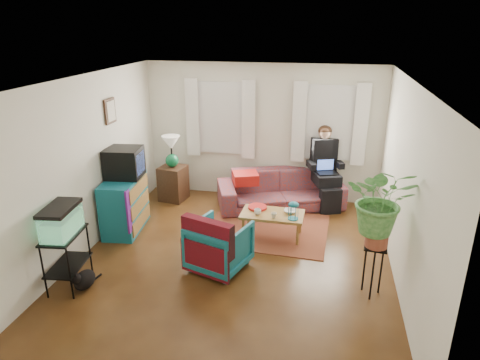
% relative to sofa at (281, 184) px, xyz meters
% --- Properties ---
extents(floor, '(4.50, 5.00, 0.01)m').
position_rel_sofa_xyz_m(floor, '(-0.44, -2.05, -0.45)').
color(floor, '#4F2B14').
rests_on(floor, ground).
extents(ceiling, '(4.50, 5.00, 0.01)m').
position_rel_sofa_xyz_m(ceiling, '(-0.44, -2.05, 2.15)').
color(ceiling, white).
rests_on(ceiling, wall_back).
extents(wall_back, '(4.50, 0.01, 2.60)m').
position_rel_sofa_xyz_m(wall_back, '(-0.44, 0.45, 0.85)').
color(wall_back, silver).
rests_on(wall_back, floor).
extents(wall_front, '(4.50, 0.01, 2.60)m').
position_rel_sofa_xyz_m(wall_front, '(-0.44, -4.55, 0.85)').
color(wall_front, silver).
rests_on(wall_front, floor).
extents(wall_left, '(0.01, 5.00, 2.60)m').
position_rel_sofa_xyz_m(wall_left, '(-2.69, -2.05, 0.85)').
color(wall_left, silver).
rests_on(wall_left, floor).
extents(wall_right, '(0.01, 5.00, 2.60)m').
position_rel_sofa_xyz_m(wall_right, '(1.81, -2.05, 0.85)').
color(wall_right, silver).
rests_on(wall_right, floor).
extents(window_left, '(1.08, 0.04, 1.38)m').
position_rel_sofa_xyz_m(window_left, '(-1.24, 0.43, 1.10)').
color(window_left, white).
rests_on(window_left, wall_back).
extents(window_right, '(1.08, 0.04, 1.38)m').
position_rel_sofa_xyz_m(window_right, '(0.81, 0.43, 1.10)').
color(window_right, white).
rests_on(window_right, wall_back).
extents(curtains_left, '(1.36, 0.06, 1.50)m').
position_rel_sofa_xyz_m(curtains_left, '(-1.24, 0.35, 1.10)').
color(curtains_left, white).
rests_on(curtains_left, wall_back).
extents(curtains_right, '(1.36, 0.06, 1.50)m').
position_rel_sofa_xyz_m(curtains_right, '(0.81, 0.35, 1.10)').
color(curtains_right, white).
rests_on(curtains_right, wall_back).
extents(picture_frame, '(0.04, 0.32, 0.40)m').
position_rel_sofa_xyz_m(picture_frame, '(-2.65, -1.20, 1.50)').
color(picture_frame, '#3D2616').
rests_on(picture_frame, wall_left).
extents(area_rug, '(2.07, 1.69, 0.01)m').
position_rel_sofa_xyz_m(area_rug, '(-0.10, -1.03, -0.44)').
color(area_rug, brown).
rests_on(area_rug, floor).
extents(sofa, '(2.48, 1.63, 0.90)m').
position_rel_sofa_xyz_m(sofa, '(0.00, 0.00, 0.00)').
color(sofa, brown).
rests_on(sofa, floor).
extents(seated_person, '(0.78, 0.86, 1.38)m').
position_rel_sofa_xyz_m(seated_person, '(0.78, 0.28, 0.24)').
color(seated_person, black).
rests_on(seated_person, sofa).
extents(side_table, '(0.53, 0.53, 0.68)m').
position_rel_sofa_xyz_m(side_table, '(-2.09, -0.09, -0.11)').
color(side_table, '#402118').
rests_on(side_table, floor).
extents(table_lamp, '(0.40, 0.40, 0.62)m').
position_rel_sofa_xyz_m(table_lamp, '(-2.09, -0.09, 0.51)').
color(table_lamp, white).
rests_on(table_lamp, side_table).
extents(dresser, '(0.61, 1.06, 0.91)m').
position_rel_sofa_xyz_m(dresser, '(-2.43, -1.47, 0.00)').
color(dresser, navy).
rests_on(dresser, floor).
extents(crt_tv, '(0.61, 0.56, 0.48)m').
position_rel_sofa_xyz_m(crt_tv, '(-2.42, -1.37, 0.70)').
color(crt_tv, black).
rests_on(crt_tv, dresser).
extents(aquarium_stand, '(0.46, 0.72, 0.76)m').
position_rel_sofa_xyz_m(aquarium_stand, '(-2.44, -3.14, -0.07)').
color(aquarium_stand, black).
rests_on(aquarium_stand, floor).
extents(aquarium, '(0.41, 0.65, 0.40)m').
position_rel_sofa_xyz_m(aquarium, '(-2.44, -3.14, 0.50)').
color(aquarium, '#7FD899').
rests_on(aquarium, aquarium_stand).
extents(black_cat, '(0.30, 0.40, 0.31)m').
position_rel_sofa_xyz_m(black_cat, '(-2.21, -3.17, -0.30)').
color(black_cat, black).
rests_on(black_cat, floor).
extents(armchair, '(0.93, 0.90, 0.76)m').
position_rel_sofa_xyz_m(armchair, '(-0.60, -2.31, -0.07)').
color(armchair, '#125F6D').
rests_on(armchair, floor).
extents(serape_throw, '(0.78, 0.41, 0.63)m').
position_rel_sofa_xyz_m(serape_throw, '(-0.69, -2.59, 0.09)').
color(serape_throw, '#9E0A0A').
rests_on(serape_throw, armchair).
extents(coffee_table, '(1.01, 0.57, 0.41)m').
position_rel_sofa_xyz_m(coffee_table, '(0.01, -1.24, -0.24)').
color(coffee_table, brown).
rests_on(coffee_table, floor).
extents(cup_a, '(0.12, 0.12, 0.09)m').
position_rel_sofa_xyz_m(cup_a, '(-0.22, -1.32, 0.01)').
color(cup_a, white).
rests_on(cup_a, coffee_table).
extents(cup_b, '(0.09, 0.09, 0.09)m').
position_rel_sofa_xyz_m(cup_b, '(0.05, -1.40, 0.00)').
color(cup_b, beige).
rests_on(cup_b, coffee_table).
extents(bowl, '(0.20, 0.20, 0.05)m').
position_rel_sofa_xyz_m(bowl, '(0.28, -1.15, -0.01)').
color(bowl, white).
rests_on(bowl, coffee_table).
extents(snack_tray, '(0.32, 0.32, 0.04)m').
position_rel_sofa_xyz_m(snack_tray, '(-0.26, -1.10, -0.02)').
color(snack_tray, '#B21414').
rests_on(snack_tray, coffee_table).
extents(birdcage, '(0.17, 0.17, 0.29)m').
position_rel_sofa_xyz_m(birdcage, '(0.35, -1.38, 0.11)').
color(birdcage, '#115B6B').
rests_on(birdcage, coffee_table).
extents(plant_stand, '(0.33, 0.33, 0.70)m').
position_rel_sofa_xyz_m(plant_stand, '(1.46, -2.55, -0.10)').
color(plant_stand, black).
rests_on(plant_stand, floor).
extents(potted_plant, '(0.87, 0.77, 0.89)m').
position_rel_sofa_xyz_m(potted_plant, '(1.46, -2.55, 0.73)').
color(potted_plant, '#599947').
rests_on(potted_plant, plant_stand).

